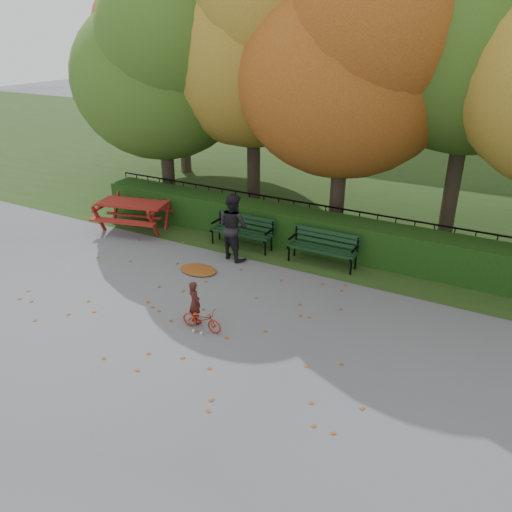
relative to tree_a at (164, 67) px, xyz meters
The scene contains 17 objects.
ground 8.86m from the tree_a, 47.07° to the right, with size 90.00×90.00×0.00m, color slate.
grass_strip 10.87m from the tree_a, 58.37° to the left, with size 90.00×90.00×0.00m, color #213914.
hedge 6.65m from the tree_a, 11.73° to the right, with size 13.00×0.90×1.00m, color black.
iron_fence 6.55m from the tree_a, ahead, with size 14.00×0.04×1.02m.
tree_a is the anchor object (origin of this frame).
tree_b 3.11m from the tree_a, 23.05° to the left, with size 6.72×6.40×8.79m.
tree_c 6.04m from the tree_a, ahead, with size 6.30×6.00×8.00m.
tree_d 9.33m from the tree_a, 10.33° to the left, with size 7.14×6.80×9.58m.
tree_f 4.31m from the tree_a, 117.98° to the left, with size 6.93×6.60×9.19m.
bench_left 5.89m from the tree_a, 25.76° to the right, with size 1.80×0.57×0.88m.
bench_right 7.69m from the tree_a, 16.61° to the right, with size 1.80×0.57×0.88m.
picnic_table 4.53m from the tree_a, 81.60° to the right, with size 2.37×2.08×0.99m.
leaf_pile 6.95m from the tree_a, 45.90° to the right, with size 1.00×0.69×0.07m, color maroon.
leaf_scatter 8.67m from the tree_a, 45.49° to the right, with size 9.00×5.70×0.01m, color maroon, non-canonical shape.
child 8.71m from the tree_a, 49.20° to the right, with size 0.35×0.23×0.96m, color #3B1712.
adult 6.06m from the tree_a, 33.43° to the right, with size 0.87×0.68×1.78m, color black.
bicycle 9.07m from the tree_a, 48.45° to the right, with size 0.32×0.91×0.48m, color #A7270F.
Camera 1 is at (5.25, -7.45, 5.62)m, focal length 35.00 mm.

